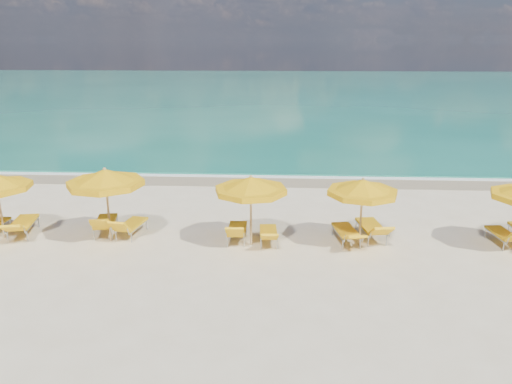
{
  "coord_description": "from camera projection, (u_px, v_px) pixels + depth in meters",
  "views": [
    {
      "loc": [
        0.84,
        -14.38,
        6.06
      ],
      "look_at": [
        0.0,
        1.5,
        1.2
      ],
      "focal_mm": 35.0,
      "sensor_mm": 36.0,
      "label": 1
    }
  ],
  "objects": [
    {
      "name": "ground_plane",
      "position": [
        253.0,
        243.0,
        15.54
      ],
      "size": [
        120.0,
        120.0,
        0.0
      ],
      "primitive_type": "plane",
      "color": "beige"
    },
    {
      "name": "ocean",
      "position": [
        276.0,
        91.0,
        61.38
      ],
      "size": [
        120.0,
        80.0,
        0.3
      ],
      "primitive_type": "cube",
      "color": "#126A54",
      "rests_on": "ground"
    },
    {
      "name": "wet_sand_band",
      "position": [
        263.0,
        179.0,
        22.61
      ],
      "size": [
        120.0,
        2.6,
        0.01
      ],
      "primitive_type": "cube",
      "color": "tan",
      "rests_on": "ground"
    },
    {
      "name": "foam_line",
      "position": [
        264.0,
        175.0,
        23.37
      ],
      "size": [
        120.0,
        1.2,
        0.03
      ],
      "primitive_type": "cube",
      "color": "white",
      "rests_on": "ground"
    },
    {
      "name": "whitecap_near",
      "position": [
        176.0,
        138.0,
        32.08
      ],
      "size": [
        14.0,
        0.36,
        0.05
      ],
      "primitive_type": "cube",
      "color": "white",
      "rests_on": "ground"
    },
    {
      "name": "whitecap_far",
      "position": [
        376.0,
        123.0,
        38.06
      ],
      "size": [
        18.0,
        0.3,
        0.05
      ],
      "primitive_type": "cube",
      "color": "white",
      "rests_on": "ground"
    },
    {
      "name": "umbrella_2",
      "position": [
        105.0,
        178.0,
        15.12
      ],
      "size": [
        2.73,
        2.73,
        2.38
      ],
      "rotation": [
        0.0,
        0.0,
        0.18
      ],
      "color": "tan",
      "rests_on": "ground"
    },
    {
      "name": "umbrella_3",
      "position": [
        251.0,
        186.0,
        14.84
      ],
      "size": [
        2.52,
        2.52,
        2.23
      ],
      "rotation": [
        0.0,
        0.0,
        -0.16
      ],
      "color": "tan",
      "rests_on": "ground"
    },
    {
      "name": "umbrella_4",
      "position": [
        363.0,
        188.0,
        14.83
      ],
      "size": [
        2.34,
        2.34,
        2.16
      ],
      "rotation": [
        0.0,
        0.0,
        0.1
      ],
      "color": "tan",
      "rests_on": "ground"
    },
    {
      "name": "lounger_1_right",
      "position": [
        23.0,
        228.0,
        16.09
      ],
      "size": [
        1.0,
        2.07,
        0.8
      ],
      "rotation": [
        0.0,
        0.0,
        0.19
      ],
      "color": "#A5A8AD",
      "rests_on": "ground"
    },
    {
      "name": "lounger_2_left",
      "position": [
        106.0,
        227.0,
        16.23
      ],
      "size": [
        0.94,
        1.89,
        0.88
      ],
      "rotation": [
        0.0,
        0.0,
        0.19
      ],
      "color": "#A5A8AD",
      "rests_on": "ground"
    },
    {
      "name": "lounger_2_right",
      "position": [
        131.0,
        229.0,
        16.05
      ],
      "size": [
        0.85,
        1.77,
        0.84
      ],
      "rotation": [
        0.0,
        0.0,
        -0.17
      ],
      "color": "#A5A8AD",
      "rests_on": "ground"
    },
    {
      "name": "lounger_3_left",
      "position": [
        237.0,
        234.0,
        15.66
      ],
      "size": [
        0.61,
        1.69,
        0.82
      ],
      "rotation": [
        0.0,
        0.0,
        0.01
      ],
      "color": "#A5A8AD",
      "rests_on": "ground"
    },
    {
      "name": "lounger_3_right",
      "position": [
        268.0,
        237.0,
        15.48
      ],
      "size": [
        0.64,
        1.67,
        0.69
      ],
      "rotation": [
        0.0,
        0.0,
        0.06
      ],
      "color": "#A5A8AD",
      "rests_on": "ground"
    },
    {
      "name": "lounger_4_left",
      "position": [
        346.0,
        236.0,
        15.5
      ],
      "size": [
        0.91,
        1.93,
        0.69
      ],
      "rotation": [
        0.0,
        0.0,
        0.17
      ],
      "color": "#A5A8AD",
      "rests_on": "ground"
    },
    {
      "name": "lounger_4_right",
      "position": [
        371.0,
        232.0,
        15.79
      ],
      "size": [
        0.92,
        2.02,
        0.84
      ],
      "rotation": [
        0.0,
        0.0,
        0.15
      ],
      "color": "#A5A8AD",
      "rests_on": "ground"
    },
    {
      "name": "lounger_5_left",
      "position": [
        503.0,
        238.0,
        15.35
      ],
      "size": [
        0.72,
        1.65,
        0.79
      ],
      "rotation": [
        0.0,
        0.0,
        0.11
      ],
      "color": "#A5A8AD",
      "rests_on": "ground"
    }
  ]
}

